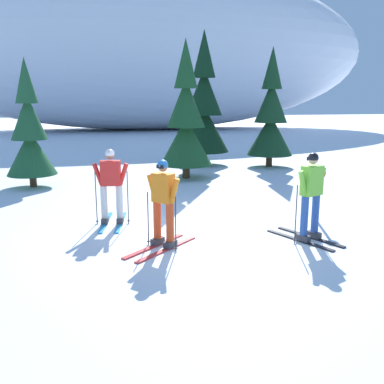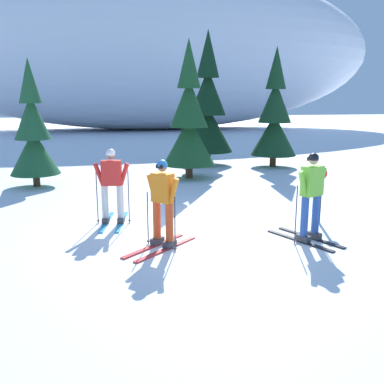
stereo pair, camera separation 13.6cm
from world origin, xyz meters
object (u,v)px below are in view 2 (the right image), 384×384
skier_red_jacket (112,185)px  pine_tree_center_right (208,110)px  skier_lime_jacket (311,195)px  skier_orange_jacket (163,203)px  pine_tree_center_left (189,121)px  pine_tree_far_left (33,134)px  pine_tree_far_right (275,118)px  trail_marker_post (320,191)px

skier_red_jacket → pine_tree_center_right: (4.34, 8.36, 1.43)m
skier_lime_jacket → pine_tree_center_right: 10.54m
skier_lime_jacket → skier_orange_jacket: skier_lime_jacket is taller
skier_lime_jacket → pine_tree_center_left: size_ratio=0.37×
pine_tree_far_left → skier_lime_jacket: bearing=-48.8°
skier_red_jacket → pine_tree_center_left: 6.14m
skier_lime_jacket → pine_tree_center_right: (0.54, 10.43, 1.40)m
pine_tree_far_left → pine_tree_center_left: 5.20m
skier_red_jacket → pine_tree_far_left: pine_tree_far_left is taller
pine_tree_far_right → trail_marker_post: 8.46m
pine_tree_far_left → pine_tree_far_right: 9.45m
skier_orange_jacket → pine_tree_far_right: size_ratio=0.35×
skier_lime_jacket → pine_tree_center_left: bearing=97.1°
skier_red_jacket → pine_tree_center_right: size_ratio=0.31×
skier_red_jacket → pine_tree_far_right: size_ratio=0.36×
skier_red_jacket → pine_tree_center_left: bearing=61.4°
pine_tree_far_left → pine_tree_far_right: size_ratio=0.84×
skier_orange_jacket → skier_lime_jacket: bearing=-5.3°
skier_orange_jacket → pine_tree_far_right: pine_tree_far_right is taller
skier_orange_jacket → pine_tree_far_left: 7.45m
skier_orange_jacket → pine_tree_center_left: size_ratio=0.35×
pine_tree_center_left → trail_marker_post: size_ratio=3.75×
skier_orange_jacket → trail_marker_post: bearing=13.4°
pine_tree_center_left → pine_tree_far_right: size_ratio=0.99×
skier_red_jacket → pine_tree_far_left: size_ratio=0.42×
pine_tree_center_left → skier_red_jacket: bearing=-118.6°
pine_tree_far_left → pine_tree_center_right: size_ratio=0.73×
skier_lime_jacket → pine_tree_far_right: 9.79m
pine_tree_far_right → trail_marker_post: (-2.22, -8.06, -1.30)m
skier_red_jacket → pine_tree_center_left: pine_tree_center_left is taller
skier_lime_jacket → pine_tree_center_left: (-0.92, 7.38, 1.07)m
pine_tree_far_left → skier_orange_jacket: bearing=-64.7°
skier_orange_jacket → pine_tree_far_left: (-3.17, 6.70, 0.82)m
skier_lime_jacket → pine_tree_far_right: (3.07, 9.23, 1.09)m
pine_tree_far_left → trail_marker_post: pine_tree_far_left is taller
skier_lime_jacket → pine_tree_center_right: bearing=87.1°
trail_marker_post → skier_red_jacket: bearing=169.0°
skier_red_jacket → pine_tree_center_right: bearing=62.5°
skier_orange_jacket → skier_red_jacket: size_ratio=0.99×
pine_tree_far_left → pine_tree_center_left: size_ratio=0.84×
skier_orange_jacket → trail_marker_post: skier_orange_jacket is taller
pine_tree_far_left → pine_tree_far_right: pine_tree_far_right is taller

